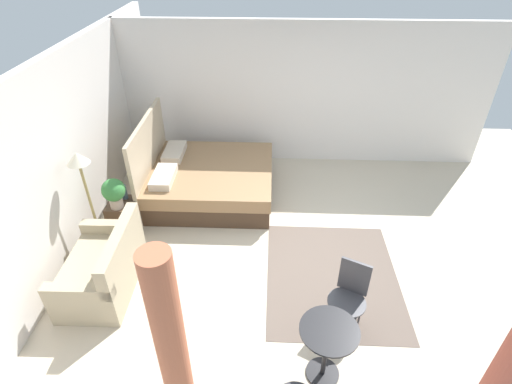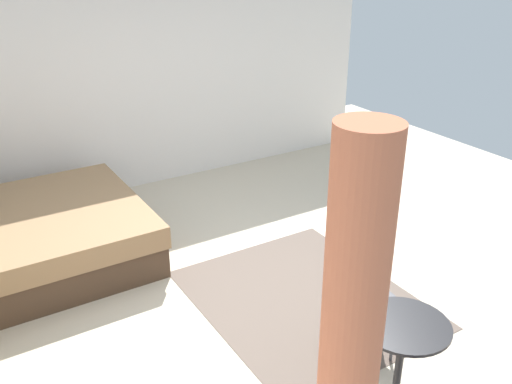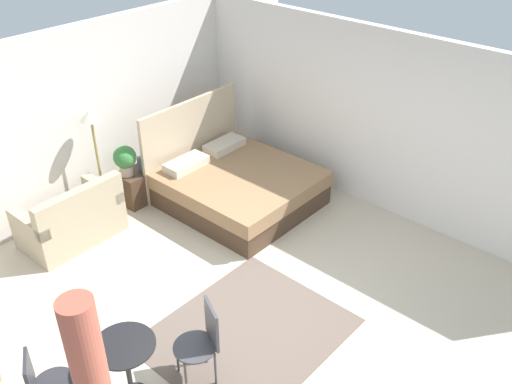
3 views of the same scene
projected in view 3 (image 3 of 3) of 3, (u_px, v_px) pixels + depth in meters
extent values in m
cube|color=beige|center=(253.00, 304.00, 6.52)|extent=(8.64, 9.66, 0.02)
cube|color=silver|center=(73.00, 122.00, 7.72)|extent=(8.64, 0.12, 2.58)
cube|color=silver|center=(391.00, 125.00, 7.62)|extent=(0.12, 6.66, 2.58)
cube|color=#66564C|center=(248.00, 333.00, 6.11)|extent=(2.04, 1.72, 0.01)
cube|color=#473323|center=(240.00, 195.00, 8.24)|extent=(1.82, 1.96, 0.31)
cube|color=#93704C|center=(240.00, 179.00, 8.10)|extent=(1.87, 2.00, 0.22)
cube|color=tan|center=(192.00, 142.00, 8.52)|extent=(1.88, 0.07, 1.37)
cube|color=beige|center=(186.00, 164.00, 8.14)|extent=(0.66, 0.32, 0.12)
cube|color=beige|center=(225.00, 145.00, 8.65)|extent=(0.66, 0.32, 0.12)
cube|color=tan|center=(71.00, 224.00, 7.49)|extent=(1.27, 0.82, 0.44)
cube|color=tan|center=(80.00, 205.00, 7.08)|extent=(1.26, 0.16, 0.44)
cube|color=tan|center=(102.00, 188.00, 7.70)|extent=(0.15, 0.80, 0.15)
cube|color=tan|center=(28.00, 224.00, 6.98)|extent=(0.15, 0.80, 0.15)
cube|color=#473323|center=(136.00, 187.00, 8.24)|extent=(0.44, 0.40, 0.49)
cylinder|color=tan|center=(127.00, 170.00, 8.02)|extent=(0.19, 0.19, 0.16)
sphere|color=#387F3D|center=(125.00, 157.00, 7.91)|extent=(0.33, 0.33, 0.33)
cylinder|color=slate|center=(140.00, 164.00, 8.12)|extent=(0.09, 0.09, 0.22)
cylinder|color=#99844C|center=(106.00, 207.00, 8.24)|extent=(0.30, 0.30, 0.02)
cylinder|color=#99844C|center=(99.00, 165.00, 7.87)|extent=(0.04, 0.04, 1.38)
cone|color=beige|center=(90.00, 115.00, 7.47)|extent=(0.28, 0.28, 0.15)
cylinder|color=black|center=(129.00, 373.00, 5.21)|extent=(0.05, 0.05, 0.71)
cylinder|color=black|center=(124.00, 345.00, 5.01)|extent=(0.58, 0.58, 0.02)
cube|color=#2D2D33|center=(29.00, 375.00, 4.84)|extent=(0.19, 0.30, 0.37)
cylinder|color=#3F3F44|center=(177.00, 356.00, 5.56)|extent=(0.02, 0.02, 0.42)
cylinder|color=#3F3F44|center=(186.00, 379.00, 5.33)|extent=(0.02, 0.02, 0.42)
cylinder|color=#3F3F44|center=(206.00, 348.00, 5.66)|extent=(0.02, 0.02, 0.42)
cylinder|color=#3F3F44|center=(215.00, 369.00, 5.42)|extent=(0.02, 0.02, 0.42)
cylinder|color=#3F3F44|center=(195.00, 347.00, 5.38)|extent=(0.57, 0.57, 0.02)
cube|color=#3F3F44|center=(212.00, 324.00, 5.31)|extent=(0.17, 0.32, 0.45)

